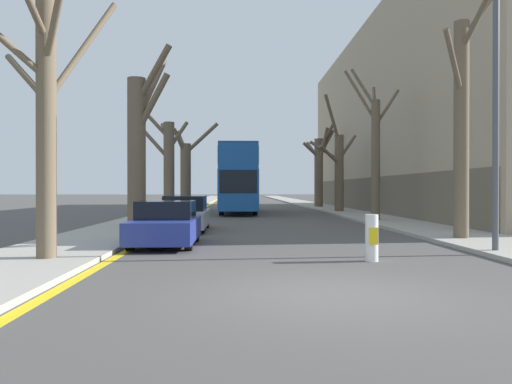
{
  "coord_description": "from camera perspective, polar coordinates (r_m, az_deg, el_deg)",
  "views": [
    {
      "loc": [
        -1.49,
        -7.96,
        1.69
      ],
      "look_at": [
        -0.38,
        21.76,
        1.52
      ],
      "focal_mm": 35.0,
      "sensor_mm": 36.0,
      "label": 1
    }
  ],
  "objects": [
    {
      "name": "lamp_post",
      "position": [
        14.52,
        25.4,
        12.7
      ],
      "size": [
        1.4,
        0.2,
        8.68
      ],
      "color": "#4C4F54",
      "rests_on": "ground"
    },
    {
      "name": "parked_car_0",
      "position": [
        15.18,
        -10.26,
        -3.65
      ],
      "size": [
        1.82,
        3.91,
        1.33
      ],
      "color": "navy",
      "rests_on": "ground"
    },
    {
      "name": "double_decker_bus",
      "position": [
        35.46,
        -2.06,
        1.79
      ],
      "size": [
        2.52,
        11.48,
        4.59
      ],
      "color": "#19519E",
      "rests_on": "ground"
    },
    {
      "name": "street_tree_left_0",
      "position": [
        12.47,
        -22.85,
        9.76
      ],
      "size": [
        3.08,
        4.12,
        7.2
      ],
      "color": "brown",
      "rests_on": "ground"
    },
    {
      "name": "street_tree_left_2",
      "position": [
        32.46,
        -10.06,
        3.35
      ],
      "size": [
        3.28,
        2.27,
        7.2
      ],
      "color": "brown",
      "rests_on": "ground"
    },
    {
      "name": "street_tree_right_1",
      "position": [
        26.48,
        13.42,
        4.64
      ],
      "size": [
        2.94,
        1.36,
        8.12
      ],
      "color": "brown",
      "rests_on": "ground"
    },
    {
      "name": "street_tree_right_0",
      "position": [
        17.49,
        22.56,
        7.69
      ],
      "size": [
        2.42,
        2.91,
        8.34
      ],
      "color": "brown",
      "rests_on": "ground"
    },
    {
      "name": "sidewalk_right",
      "position": [
        58.5,
        5.44,
        -1.26
      ],
      "size": [
        3.09,
        120.0,
        0.12
      ],
      "primitive_type": "cube",
      "color": "#A39E93",
      "rests_on": "ground"
    },
    {
      "name": "street_tree_left_3",
      "position": [
        41.55,
        -8.01,
        2.58
      ],
      "size": [
        4.13,
        2.28,
        7.26
      ],
      "color": "brown",
      "rests_on": "ground"
    },
    {
      "name": "parked_car_1",
      "position": [
        20.61,
        -8.11,
        -2.52
      ],
      "size": [
        1.82,
        4.48,
        1.41
      ],
      "color": "#9EA3AD",
      "rests_on": "ground"
    },
    {
      "name": "kerb_line_stripe",
      "position": [
        58.07,
        -5.13,
        -1.33
      ],
      "size": [
        0.24,
        120.0,
        0.01
      ],
      "primitive_type": "cube",
      "color": "yellow",
      "rests_on": "ground"
    },
    {
      "name": "building_facade_right",
      "position": [
        39.95,
        18.97,
        7.81
      ],
      "size": [
        10.08,
        40.21,
        13.83
      ],
      "color": "tan",
      "rests_on": "ground"
    },
    {
      "name": "sidewalk_left",
      "position": [
        58.18,
        -6.83,
        -1.27
      ],
      "size": [
        3.09,
        120.0,
        0.12
      ],
      "primitive_type": "cube",
      "color": "#A39E93",
      "rests_on": "ground"
    },
    {
      "name": "ground_plane",
      "position": [
        8.28,
        8.46,
        -11.46
      ],
      "size": [
        300.0,
        300.0,
        0.0
      ],
      "primitive_type": "plane",
      "color": "#4C4947"
    },
    {
      "name": "street_tree_right_3",
      "position": [
        45.18,
        7.22,
        2.83
      ],
      "size": [
        2.76,
        4.97,
        7.29
      ],
      "color": "brown",
      "rests_on": "ground"
    },
    {
      "name": "street_tree_right_2",
      "position": [
        36.14,
        9.35,
        2.78
      ],
      "size": [
        3.43,
        2.56,
        8.29
      ],
      "color": "brown",
      "rests_on": "ground"
    },
    {
      "name": "traffic_bollard",
      "position": [
        12.03,
        13.09,
        -5.12
      ],
      "size": [
        0.3,
        0.31,
        1.1
      ],
      "color": "white",
      "rests_on": "ground"
    },
    {
      "name": "street_tree_left_1",
      "position": [
        22.31,
        -13.24,
        5.43
      ],
      "size": [
        2.09,
        3.11,
        7.82
      ],
      "color": "brown",
      "rests_on": "ground"
    }
  ]
}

